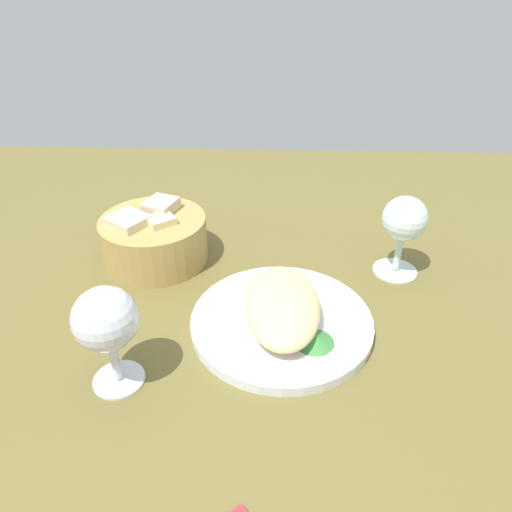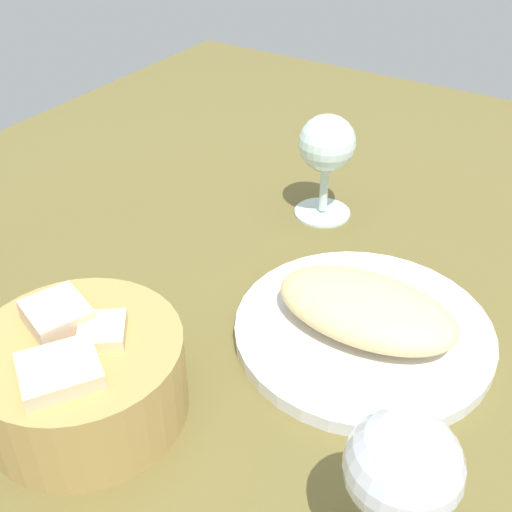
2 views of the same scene
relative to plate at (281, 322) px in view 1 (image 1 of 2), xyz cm
name	(u,v)px [view 1 (image 1 of 2)]	position (x,y,z in cm)	size (l,w,h in cm)	color
ground_plane	(253,355)	(-4.42, 3.50, -1.70)	(140.00, 140.00, 2.00)	brown
plate	(281,322)	(0.00, 0.00, 0.00)	(23.77, 23.77, 1.40)	white
omelette	(282,306)	(0.00, 0.00, 2.74)	(16.80, 9.67, 4.08)	#F0CD8B
lettuce_garnish	(314,335)	(-3.96, -3.94, 1.41)	(4.97, 4.97, 1.42)	#3C853C
bread_basket	(154,238)	(15.32, 19.98, 3.28)	(16.29, 16.29, 9.04)	tan
wine_glass_near	(404,224)	(13.30, -17.55, 7.71)	(6.71, 6.71, 12.56)	silver
wine_glass_far	(106,323)	(-10.14, 18.71, 7.97)	(7.07, 7.07, 12.78)	silver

